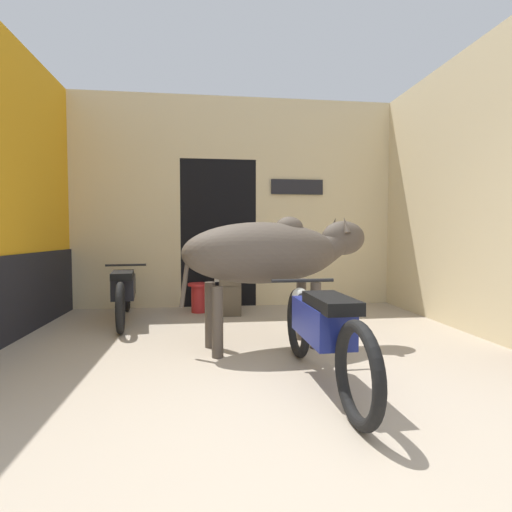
% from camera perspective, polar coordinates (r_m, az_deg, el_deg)
% --- Properties ---
extents(ground_plane, '(30.00, 30.00, 0.00)m').
position_cam_1_polar(ground_plane, '(2.60, 4.86, -23.69)').
color(ground_plane, tan).
extents(wall_back_with_doorway, '(5.21, 0.93, 3.40)m').
position_cam_1_polar(wall_back_with_doorway, '(6.81, -3.97, 5.79)').
color(wall_back_with_doorway, beige).
rests_on(wall_back_with_doorway, ground_plane).
extents(wall_right_with_door, '(0.22, 4.25, 3.40)m').
position_cam_1_polar(wall_right_with_door, '(5.41, 29.23, 8.00)').
color(wall_right_with_door, beige).
rests_on(wall_right_with_door, ground_plane).
extents(cow, '(2.07, 0.95, 1.38)m').
position_cam_1_polar(cow, '(4.13, 2.24, 0.37)').
color(cow, '#4C4238').
rests_on(cow, ground_plane).
extents(motorcycle_near, '(0.58, 2.08, 0.77)m').
position_cam_1_polar(motorcycle_near, '(3.20, 9.35, -10.18)').
color(motorcycle_near, black).
rests_on(motorcycle_near, ground_plane).
extents(motorcycle_far, '(0.58, 2.05, 0.74)m').
position_cam_1_polar(motorcycle_far, '(5.70, -18.35, -4.65)').
color(motorcycle_far, black).
rests_on(motorcycle_far, ground_plane).
extents(shopkeeper_seated, '(0.44, 0.34, 1.21)m').
position_cam_1_polar(shopkeeper_seated, '(5.86, -3.79, -2.21)').
color(shopkeeper_seated, brown).
rests_on(shopkeeper_seated, ground_plane).
extents(plastic_stool, '(0.34, 0.34, 0.44)m').
position_cam_1_polar(plastic_stool, '(6.13, -8.11, -5.79)').
color(plastic_stool, red).
rests_on(plastic_stool, ground_plane).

